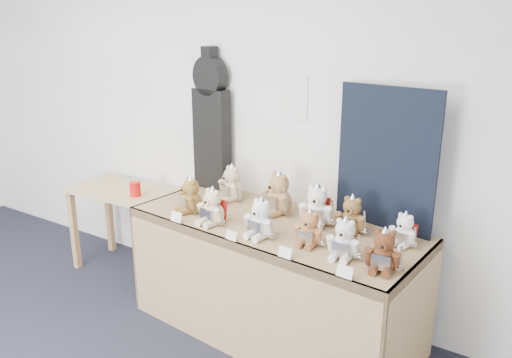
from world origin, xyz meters
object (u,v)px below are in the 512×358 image
Objects in this scene: teddy_back_end at (404,231)px; teddy_front_far_left at (190,197)px; teddy_front_right at (309,229)px; side_table at (124,202)px; teddy_front_left at (212,208)px; teddy_back_left at (231,185)px; display_table at (266,250)px; guitar_case at (211,122)px; teddy_front_end at (383,252)px; teddy_front_far_right at (344,240)px; teddy_back_right at (351,217)px; teddy_back_centre_left at (278,195)px; red_cup at (135,189)px; teddy_front_centre at (261,220)px; teddy_back_centre_right at (317,207)px.

teddy_front_far_left is at bearing -157.76° from teddy_back_end.
teddy_front_far_left is 1.23× the size of teddy_back_end.
teddy_front_far_left is 1.14× the size of teddy_front_right.
teddy_front_left is (1.22, -0.34, 0.30)m from side_table.
teddy_front_left is 0.48m from teddy_back_left.
teddy_back_left reaches higher than teddy_front_far_left.
display_table is 2.20× the size of side_table.
guitar_case is at bearing 137.60° from teddy_front_far_left.
teddy_back_left reaches higher than display_table.
side_table is at bearing -168.04° from teddy_front_far_left.
teddy_front_left is 1.12× the size of teddy_front_right.
teddy_front_far_left reaches higher than side_table.
teddy_front_end is at bearing 21.80° from teddy_front_far_left.
teddy_front_end is at bearing -9.17° from teddy_front_far_right.
side_table is at bearing 163.16° from teddy_front_end.
display_table is 7.54× the size of teddy_back_right.
teddy_back_centre_left reaches higher than side_table.
display_table is 17.17× the size of red_cup.
teddy_front_right is at bearing -15.68° from guitar_case.
guitar_case is at bearing 169.63° from teddy_back_right.
teddy_front_far_right is 0.88× the size of teddy_back_left.
teddy_front_far_left reaches higher than teddy_front_right.
teddy_front_centre reaches higher than teddy_back_end.
guitar_case is 4.85× the size of teddy_back_end.
display_table is at bearing 159.59° from teddy_front_end.
teddy_front_left is 1.14m from teddy_front_end.
teddy_front_left is 0.37m from teddy_front_centre.
teddy_back_left reaches higher than teddy_front_far_right.
side_table is at bearing 168.52° from teddy_front_right.
side_table is 3.79× the size of teddy_front_right.
teddy_front_centre reaches higher than teddy_back_right.
teddy_back_right reaches higher than display_table.
guitar_case is at bearing 135.19° from teddy_front_left.
red_cup is at bearing -165.77° from teddy_back_end.
teddy_front_right is (0.36, -0.11, 0.27)m from display_table.
teddy_front_far_left is 1.02× the size of teddy_front_left.
teddy_back_left is (-1.31, 0.48, 0.01)m from teddy_front_end.
display_table is at bearing 117.85° from teddy_front_centre.
teddy_front_far_left is 0.64m from teddy_front_centre.
teddy_back_right is at bearing -10.14° from teddy_back_centre_right.
red_cup is at bearing 164.27° from teddy_front_end.
teddy_back_centre_right is at bearing -3.35° from guitar_case.
display_table is at bearing 33.03° from teddy_front_far_left.
guitar_case is 4.21× the size of teddy_front_far_right.
teddy_back_centre_left reaches higher than teddy_back_right.
teddy_back_end is (0.23, 0.34, -0.01)m from teddy_front_far_right.
teddy_back_left is (0.09, 0.35, 0.01)m from teddy_front_far_left.
teddy_front_right is (1.12, -0.54, -0.43)m from guitar_case.
teddy_front_left is at bearing 170.68° from teddy_front_end.
teddy_front_end is 1.39m from teddy_back_left.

